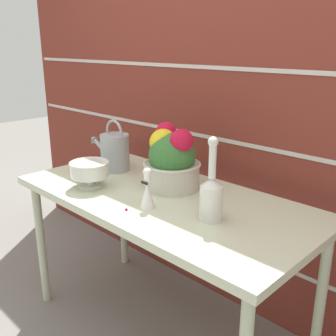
{
  "coord_description": "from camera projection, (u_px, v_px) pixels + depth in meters",
  "views": [
    {
      "loc": [
        1.18,
        -1.17,
        1.4
      ],
      "look_at": [
        0.0,
        0.03,
        0.86
      ],
      "focal_mm": 42.0,
      "sensor_mm": 36.0,
      "label": 1
    }
  ],
  "objects": [
    {
      "name": "ground_plane",
      "position": [
        163.0,
        330.0,
        2.01
      ],
      "size": [
        12.0,
        12.0,
        0.0
      ],
      "primitive_type": "plane",
      "color": "gray"
    },
    {
      "name": "brick_wall",
      "position": [
        229.0,
        104.0,
        2.0
      ],
      "size": [
        3.6,
        0.08,
        2.2
      ],
      "color": "maroon",
      "rests_on": "ground_plane"
    },
    {
      "name": "patio_table",
      "position": [
        163.0,
        208.0,
        1.8
      ],
      "size": [
        1.43,
        0.69,
        0.74
      ],
      "color": "beige",
      "rests_on": "ground_plane"
    },
    {
      "name": "watering_can",
      "position": [
        114.0,
        151.0,
        2.1
      ],
      "size": [
        0.3,
        0.15,
        0.28
      ],
      "color": "#9EA3A8",
      "rests_on": "patio_table"
    },
    {
      "name": "crystal_pedestal_bowl",
      "position": [
        90.0,
        170.0,
        1.86
      ],
      "size": [
        0.19,
        0.19,
        0.12
      ],
      "color": "silver",
      "rests_on": "patio_table"
    },
    {
      "name": "flower_planter",
      "position": [
        171.0,
        160.0,
        1.83
      ],
      "size": [
        0.27,
        0.27,
        0.3
      ],
      "color": "beige",
      "rests_on": "patio_table"
    },
    {
      "name": "glass_decanter",
      "position": [
        211.0,
        194.0,
        1.5
      ],
      "size": [
        0.09,
        0.09,
        0.33
      ],
      "color": "silver",
      "rests_on": "patio_table"
    },
    {
      "name": "figurine_vase",
      "position": [
        147.0,
        192.0,
        1.63
      ],
      "size": [
        0.06,
        0.06,
        0.17
      ],
      "color": "white",
      "rests_on": "patio_table"
    },
    {
      "name": "fallen_petal",
      "position": [
        126.0,
        209.0,
        1.61
      ],
      "size": [
        0.01,
        0.01,
        0.01
      ],
      "color": "red",
      "rests_on": "patio_table"
    }
  ]
}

